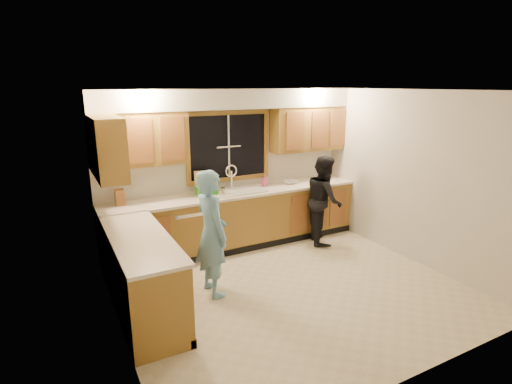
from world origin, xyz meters
TOP-DOWN VIEW (x-y plane):
  - floor at (0.00, 0.00)m, footprint 4.20×4.20m
  - ceiling at (0.00, 0.00)m, footprint 4.20×4.20m
  - wall_back at (0.00, 1.90)m, footprint 4.20×0.00m
  - wall_left at (-2.10, 0.00)m, footprint 0.00×3.80m
  - wall_right at (2.10, 0.00)m, footprint 0.00×3.80m
  - base_cabinets_back at (0.00, 1.60)m, footprint 4.20×0.60m
  - base_cabinets_left at (-1.80, 0.35)m, footprint 0.60×1.90m
  - countertop_back at (0.00, 1.58)m, footprint 4.20×0.63m
  - countertop_left at (-1.79, 0.35)m, footprint 0.63×1.90m
  - upper_cabinets_left at (-1.43, 1.73)m, footprint 1.35×0.33m
  - upper_cabinets_right at (1.43, 1.73)m, footprint 1.35×0.33m
  - upper_cabinets_return at (-1.94, 1.12)m, footprint 0.33×0.90m
  - soffit at (0.00, 1.72)m, footprint 4.20×0.35m
  - window_frame at (0.00, 1.89)m, footprint 1.44×0.03m
  - sink at (0.00, 1.60)m, footprint 0.86×0.52m
  - dishwasher at (-0.85, 1.59)m, footprint 0.60×0.56m
  - stove at (-1.80, -0.22)m, footprint 0.58×0.75m
  - man at (-0.92, 0.37)m, footprint 0.42×0.61m
  - woman at (1.35, 1.11)m, footprint 0.81×0.88m
  - knife_block at (-1.76, 1.72)m, footprint 0.13×0.11m
  - cutting_board at (-0.50, 1.75)m, footprint 0.28×0.17m
  - dish_crate at (-0.50, 1.63)m, footprint 0.32×0.30m
  - soap_bottle at (0.58, 1.74)m, footprint 0.09×0.09m
  - bowl at (1.04, 1.67)m, footprint 0.26×0.26m
  - can_left at (-0.35, 1.45)m, footprint 0.06×0.06m
  - can_right at (-0.30, 1.45)m, footprint 0.09×0.09m

SIDE VIEW (x-z plane):
  - floor at x=0.00m, z-range 0.00..0.00m
  - dishwasher at x=-0.85m, z-range 0.00..0.82m
  - base_cabinets_back at x=0.00m, z-range 0.00..0.88m
  - base_cabinets_left at x=-1.80m, z-range 0.00..0.88m
  - stove at x=-1.80m, z-range 0.00..0.90m
  - woman at x=1.35m, z-range 0.00..1.46m
  - man at x=-0.92m, z-range 0.00..1.60m
  - sink at x=0.00m, z-range 0.58..1.15m
  - countertop_back at x=0.00m, z-range 0.88..0.92m
  - countertop_left at x=-1.79m, z-range 0.88..0.92m
  - bowl at x=1.04m, z-range 0.92..0.98m
  - can_left at x=-0.35m, z-range 0.92..1.03m
  - can_right at x=-0.30m, z-range 0.92..1.05m
  - dish_crate at x=-0.50m, z-range 0.92..1.06m
  - soap_bottle at x=0.58m, z-range 0.92..1.10m
  - knife_block at x=-1.76m, z-range 0.92..1.15m
  - cutting_board at x=-0.50m, z-range 0.92..1.28m
  - wall_back at x=0.00m, z-range -0.85..3.35m
  - wall_left at x=-2.10m, z-range -0.65..3.15m
  - wall_right at x=2.10m, z-range -0.65..3.15m
  - window_frame at x=0.00m, z-range 1.03..2.17m
  - upper_cabinets_left at x=-1.43m, z-range 1.45..2.20m
  - upper_cabinets_right at x=1.43m, z-range 1.45..2.20m
  - upper_cabinets_return at x=-1.94m, z-range 1.45..2.20m
  - soffit at x=0.00m, z-range 2.20..2.50m
  - ceiling at x=0.00m, z-range 2.50..2.50m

